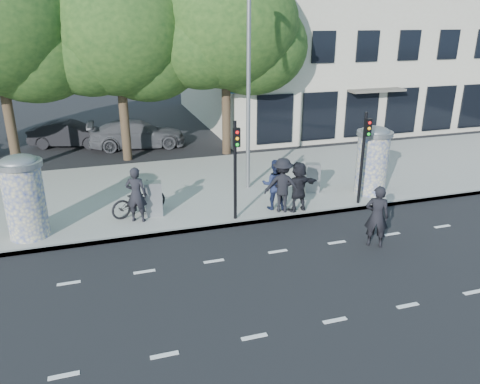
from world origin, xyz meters
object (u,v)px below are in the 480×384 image
object	(u,v)px
car_mid	(70,134)
ped_d	(283,185)
traffic_pole_near	(236,161)
ped_f	(298,186)
man_road	(377,216)
ped_c	(275,184)
bicycle	(139,200)
car_right	(137,134)
ad_column_left	(24,195)
street_lamp	(249,71)
traffic_pole_far	(364,149)
cabinet_left	(154,199)
cabinet_right	(312,178)
ped_b	(136,195)
ad_column_right	(372,159)

from	to	relation	value
car_mid	ped_d	bearing A→B (deg)	-132.02
traffic_pole_near	ped_f	size ratio (longest dim) A/B	1.88
traffic_pole_near	man_road	distance (m)	4.79
ped_d	man_road	distance (m)	3.59
ped_d	ped_f	world-z (taller)	ped_d
ped_c	ped_f	world-z (taller)	ped_c
bicycle	car_right	world-z (taller)	car_right
ad_column_left	street_lamp	xyz separation A→B (m)	(8.00, 2.13, 3.26)
bicycle	traffic_pole_far	bearing A→B (deg)	-122.14
street_lamp	cabinet_left	distance (m)	5.93
traffic_pole_near	ped_f	world-z (taller)	traffic_pole_near
cabinet_right	bicycle	bearing A→B (deg)	-161.70
cabinet_right	car_right	xyz separation A→B (m)	(-5.83, 9.49, 0.01)
ped_f	bicycle	xyz separation A→B (m)	(-5.45, 1.34, -0.36)
cabinet_right	man_road	bearing A→B (deg)	-74.47
ped_b	car_right	world-z (taller)	ped_b
car_right	ped_f	bearing A→B (deg)	-154.54
cabinet_left	car_mid	world-z (taller)	car_mid
cabinet_left	car_right	world-z (taller)	car_right
traffic_pole_near	car_right	size ratio (longest dim) A/B	0.67
cabinet_right	ad_column_right	bearing A→B (deg)	-3.13
ped_d	ped_b	bearing A→B (deg)	14.09
street_lamp	bicycle	size ratio (longest dim) A/B	3.89
ped_d	cabinet_right	distance (m)	2.43
ad_column_right	ped_d	xyz separation A→B (m)	(-4.02, -0.72, -0.41)
ad_column_left	traffic_pole_near	distance (m)	6.67
ped_c	car_mid	world-z (taller)	ped_c
ped_f	man_road	xyz separation A→B (m)	(1.26, -2.99, -0.07)
car_right	ped_c	bearing A→B (deg)	-157.24
street_lamp	cabinet_left	xyz separation A→B (m)	(-4.02, -1.65, -4.03)
man_road	bicycle	xyz separation A→B (m)	(-6.71, 4.33, -0.29)
ad_column_right	car_right	xyz separation A→B (m)	(-7.97, 10.24, -0.80)
ad_column_left	cabinet_right	distance (m)	10.34
traffic_pole_far	street_lamp	size ratio (longest dim) A/B	0.42
ped_d	cabinet_left	xyz separation A→B (m)	(-4.39, 1.00, -0.37)
ad_column_right	bicycle	distance (m)	8.96
ped_b	car_mid	size ratio (longest dim) A/B	0.45
traffic_pole_far	ped_d	distance (m)	3.22
ad_column_right	ped_f	distance (m)	3.59
ped_c	man_road	world-z (taller)	ped_c
traffic_pole_far	car_right	size ratio (longest dim) A/B	0.67
traffic_pole_far	man_road	xyz separation A→B (m)	(-1.20, -2.91, -1.25)
traffic_pole_far	man_road	bearing A→B (deg)	-112.38
ped_c	car_right	xyz separation A→B (m)	(-3.76, 10.65, -0.33)
traffic_pole_near	ped_b	bearing A→B (deg)	165.30
ped_d	cabinet_right	world-z (taller)	ped_d
street_lamp	cabinet_right	xyz separation A→B (m)	(2.26, -1.18, -4.07)
ped_b	cabinet_right	distance (m)	6.94
cabinet_left	car_right	xyz separation A→B (m)	(0.45, 9.96, -0.02)
cabinet_left	cabinet_right	world-z (taller)	cabinet_left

